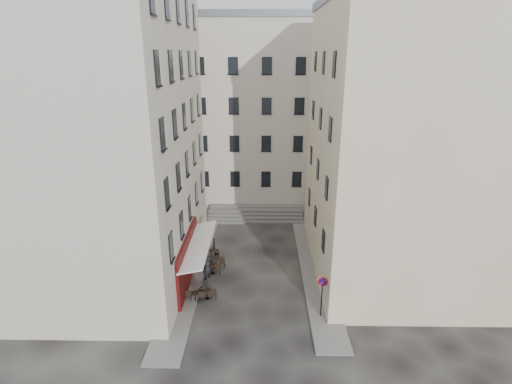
{
  "coord_description": "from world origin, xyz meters",
  "views": [
    {
      "loc": [
        0.61,
        -23.02,
        15.12
      ],
      "look_at": [
        0.19,
        4.0,
        5.65
      ],
      "focal_mm": 28.0,
      "sensor_mm": 36.0,
      "label": 1
    }
  ],
  "objects_px": {
    "bistro_table_a": "(195,296)",
    "pedestrian": "(207,268)",
    "no_parking_sign": "(322,289)",
    "bistro_table_b": "(207,293)"
  },
  "relations": [
    {
      "from": "no_parking_sign",
      "to": "bistro_table_a",
      "type": "height_order",
      "value": "no_parking_sign"
    },
    {
      "from": "bistro_table_b",
      "to": "pedestrian",
      "type": "distance_m",
      "value": 2.55
    },
    {
      "from": "no_parking_sign",
      "to": "pedestrian",
      "type": "bearing_deg",
      "value": 159.22
    },
    {
      "from": "no_parking_sign",
      "to": "bistro_table_a",
      "type": "distance_m",
      "value": 8.07
    },
    {
      "from": "no_parking_sign",
      "to": "bistro_table_b",
      "type": "height_order",
      "value": "no_parking_sign"
    },
    {
      "from": "bistro_table_a",
      "to": "pedestrian",
      "type": "height_order",
      "value": "pedestrian"
    },
    {
      "from": "bistro_table_a",
      "to": "pedestrian",
      "type": "distance_m",
      "value": 2.9
    },
    {
      "from": "bistro_table_b",
      "to": "pedestrian",
      "type": "bearing_deg",
      "value": 97.39
    },
    {
      "from": "no_parking_sign",
      "to": "bistro_table_b",
      "type": "relative_size",
      "value": 2.36
    },
    {
      "from": "bistro_table_a",
      "to": "pedestrian",
      "type": "xyz_separation_m",
      "value": [
        0.4,
        2.84,
        0.42
      ]
    }
  ]
}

